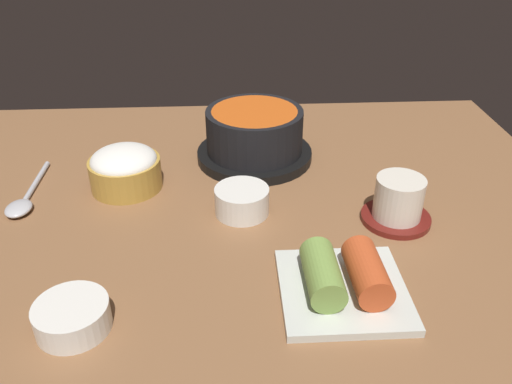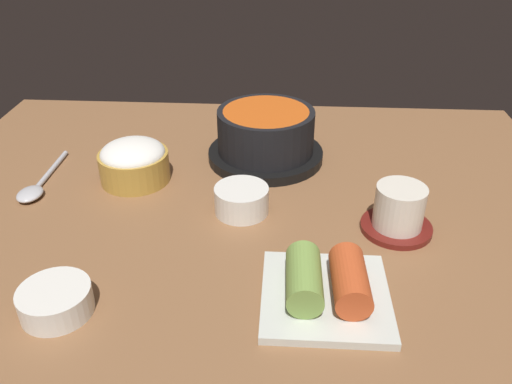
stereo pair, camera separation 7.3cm
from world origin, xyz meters
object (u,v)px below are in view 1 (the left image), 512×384
object	(u,v)px
stone_pot	(254,136)
tea_cup_with_saucer	(398,202)
rice_bowl	(125,168)
spoon	(24,201)
kimchi_plate	(344,280)
banchan_cup_center	(240,200)
side_bowl_near	(72,316)

from	to	relation	value
stone_pot	tea_cup_with_saucer	world-z (taller)	stone_pot
stone_pot	rice_bowl	distance (cm)	21.59
spoon	rice_bowl	bearing A→B (deg)	16.91
kimchi_plate	spoon	xyz separation A→B (cm)	(-42.27, 21.19, -1.31)
banchan_cup_center	spoon	size ratio (longest dim) A/B	0.47
banchan_cup_center	kimchi_plate	world-z (taller)	kimchi_plate
side_bowl_near	spoon	bearing A→B (deg)	117.79
rice_bowl	tea_cup_with_saucer	size ratio (longest dim) A/B	1.12
stone_pot	banchan_cup_center	distance (cm)	16.75
tea_cup_with_saucer	kimchi_plate	world-z (taller)	tea_cup_with_saucer
kimchi_plate	side_bowl_near	xyz separation A→B (cm)	(-29.20, -3.61, -0.28)
stone_pot	spoon	bearing A→B (deg)	-159.67
spoon	stone_pot	bearing A→B (deg)	20.33
tea_cup_with_saucer	spoon	size ratio (longest dim) A/B	0.58
stone_pot	banchan_cup_center	world-z (taller)	stone_pot
kimchi_plate	tea_cup_with_saucer	bearing A→B (deg)	54.48
stone_pot	rice_bowl	size ratio (longest dim) A/B	1.79
tea_cup_with_saucer	side_bowl_near	world-z (taller)	tea_cup_with_saucer
banchan_cup_center	kimchi_plate	distance (cm)	20.75
banchan_cup_center	tea_cup_with_saucer	bearing A→B (deg)	-8.54
stone_pot	side_bowl_near	world-z (taller)	stone_pot
rice_bowl	banchan_cup_center	distance (cm)	18.79
tea_cup_with_saucer	side_bowl_near	bearing A→B (deg)	-155.59
banchan_cup_center	spoon	world-z (taller)	banchan_cup_center
banchan_cup_center	spoon	xyz separation A→B (cm)	(-31.07, 3.73, -1.41)
tea_cup_with_saucer	spoon	world-z (taller)	tea_cup_with_saucer
spoon	kimchi_plate	bearing A→B (deg)	-26.63
banchan_cup_center	side_bowl_near	world-z (taller)	banchan_cup_center
stone_pot	kimchi_plate	size ratio (longest dim) A/B	1.34
rice_bowl	side_bowl_near	world-z (taller)	rice_bowl
banchan_cup_center	kimchi_plate	xyz separation A→B (cm)	(11.20, -17.46, -0.10)
rice_bowl	tea_cup_with_saucer	distance (cm)	39.93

